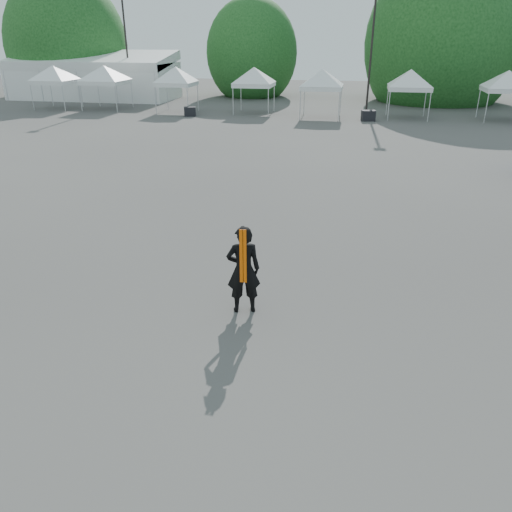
# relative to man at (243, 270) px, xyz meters

# --- Properties ---
(ground) EXTENTS (120.00, 120.00, 0.00)m
(ground) POSITION_rel_man_xyz_m (-0.23, 1.06, -0.98)
(ground) COLOR #474442
(ground) RESTS_ON ground
(marquee) EXTENTS (15.00, 6.25, 4.23)m
(marquee) POSITION_rel_man_xyz_m (-22.23, 36.06, 0.99)
(marquee) COLOR white
(marquee) RESTS_ON ground
(light_pole_west) EXTENTS (0.60, 0.25, 10.30)m
(light_pole_west) POSITION_rel_man_xyz_m (-18.23, 35.06, 4.79)
(light_pole_west) COLOR black
(light_pole_west) RESTS_ON ground
(light_pole_east) EXTENTS (0.60, 0.25, 9.80)m
(light_pole_east) POSITION_rel_man_xyz_m (2.77, 33.06, 4.53)
(light_pole_east) COLOR black
(light_pole_east) RESTS_ON ground
(tree_far_w) EXTENTS (4.80, 4.80, 7.30)m
(tree_far_w) POSITION_rel_man_xyz_m (-26.23, 39.06, 3.56)
(tree_far_w) COLOR #382314
(tree_far_w) RESTS_ON ground
(tree_mid_w) EXTENTS (4.16, 4.16, 6.33)m
(tree_mid_w) POSITION_rel_man_xyz_m (-8.23, 41.06, 2.95)
(tree_mid_w) COLOR #382314
(tree_mid_w) RESTS_ON ground
(tree_mid_e) EXTENTS (5.12, 5.12, 7.79)m
(tree_mid_e) POSITION_rel_man_xyz_m (8.77, 40.06, 3.86)
(tree_mid_e) COLOR #382314
(tree_mid_e) RESTS_ON ground
(tent_a) EXTENTS (4.13, 4.13, 3.88)m
(tent_a) POSITION_rel_man_xyz_m (-21.81, 28.93, 2.08)
(tent_a) COLOR silver
(tent_a) RESTS_ON ground
(tent_b) EXTENTS (4.48, 4.48, 3.88)m
(tent_b) POSITION_rel_man_xyz_m (-17.72, 29.40, 2.08)
(tent_b) COLOR silver
(tent_b) RESTS_ON ground
(tent_c) EXTENTS (3.87, 3.87, 3.88)m
(tent_c) POSITION_rel_man_xyz_m (-11.65, 28.95, 2.08)
(tent_c) COLOR silver
(tent_c) RESTS_ON ground
(tent_d) EXTENTS (4.03, 4.03, 3.88)m
(tent_d) POSITION_rel_man_xyz_m (-5.70, 29.50, 2.08)
(tent_d) COLOR silver
(tent_d) RESTS_ON ground
(tent_e) EXTENTS (4.09, 4.09, 3.88)m
(tent_e) POSITION_rel_man_xyz_m (-0.53, 28.21, 2.08)
(tent_e) COLOR silver
(tent_e) RESTS_ON ground
(tent_f) EXTENTS (4.09, 4.09, 3.88)m
(tent_f) POSITION_rel_man_xyz_m (5.55, 29.03, 2.08)
(tent_f) COLOR silver
(tent_f) RESTS_ON ground
(tent_g) EXTENTS (4.05, 4.05, 3.88)m
(tent_g) POSITION_rel_man_xyz_m (11.94, 29.21, 2.08)
(tent_g) COLOR silver
(tent_g) RESTS_ON ground
(man) EXTENTS (0.82, 0.66, 1.95)m
(man) POSITION_rel_man_xyz_m (0.00, 0.00, 0.00)
(man) COLOR black
(man) RESTS_ON ground
(crate_west) EXTENTS (0.99, 0.87, 0.65)m
(crate_west) POSITION_rel_man_xyz_m (-10.05, 27.11, -0.65)
(crate_west) COLOR black
(crate_west) RESTS_ON ground
(crate_mid) EXTENTS (1.02, 0.86, 0.71)m
(crate_mid) POSITION_rel_man_xyz_m (2.86, 27.34, -0.62)
(crate_mid) COLOR black
(crate_mid) RESTS_ON ground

